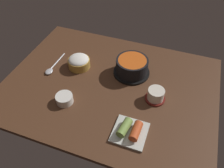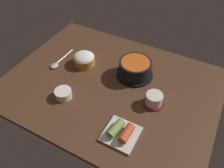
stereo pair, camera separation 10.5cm
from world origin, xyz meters
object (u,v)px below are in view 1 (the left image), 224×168
(spoon, at_px, (52,68))
(tea_cup_with_saucer, at_px, (156,95))
(side_bowl_near, at_px, (64,99))
(stone_pot, at_px, (132,67))
(kimchi_plate, at_px, (130,131))
(rice_bowl, at_px, (79,62))

(spoon, bearing_deg, tea_cup_with_saucer, -1.93)
(side_bowl_near, distance_m, spoon, 0.24)
(stone_pot, bearing_deg, kimchi_plate, -74.40)
(tea_cup_with_saucer, distance_m, kimchi_plate, 0.22)
(tea_cup_with_saucer, relative_size, side_bowl_near, 1.19)
(stone_pot, height_order, kimchi_plate, stone_pot)
(spoon, bearing_deg, side_bowl_near, -45.31)
(side_bowl_near, relative_size, spoon, 0.42)
(stone_pot, height_order, spoon, stone_pot)
(kimchi_plate, height_order, side_bowl_near, kimchi_plate)
(rice_bowl, distance_m, side_bowl_near, 0.24)
(rice_bowl, xyz_separation_m, kimchi_plate, (0.36, -0.30, -0.02))
(side_bowl_near, bearing_deg, tea_cup_with_saucer, 22.09)
(side_bowl_near, xyz_separation_m, spoon, (-0.17, 0.17, -0.01))
(spoon, bearing_deg, rice_bowl, 28.83)
(stone_pot, height_order, tea_cup_with_saucer, stone_pot)
(tea_cup_with_saucer, xyz_separation_m, side_bowl_near, (-0.37, -0.15, -0.01))
(kimchi_plate, bearing_deg, side_bowl_near, 169.83)
(stone_pot, bearing_deg, spoon, -163.87)
(rice_bowl, xyz_separation_m, spoon, (-0.12, -0.07, -0.03))
(rice_bowl, relative_size, side_bowl_near, 1.48)
(kimchi_plate, bearing_deg, spoon, 155.00)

